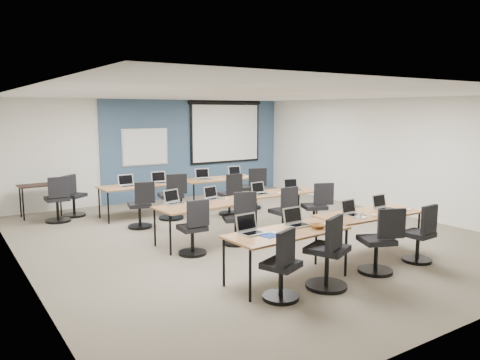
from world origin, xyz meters
TOP-DOWN VIEW (x-y plane):
  - floor at (0.00, 0.00)m, footprint 8.00×9.00m
  - ceiling at (0.00, 0.00)m, footprint 8.00×9.00m
  - wall_back at (0.00, 4.50)m, footprint 8.00×0.04m
  - wall_front at (0.00, -4.50)m, footprint 8.00×0.04m
  - wall_left at (-4.00, 0.00)m, footprint 0.04×9.00m
  - wall_right at (4.00, 0.00)m, footprint 0.04×9.00m
  - blue_accent_panel at (1.25, 4.47)m, footprint 5.50×0.04m
  - whiteboard at (-0.30, 4.43)m, footprint 1.28×0.03m
  - projector_screen at (2.20, 4.41)m, footprint 2.40×0.10m
  - training_table_front_left at (-0.94, -2.30)m, footprint 1.82×0.76m
  - training_table_front_right at (0.95, -2.13)m, footprint 1.86×0.78m
  - training_table_mid_left at (-0.94, 0.03)m, footprint 1.84×0.77m
  - training_table_mid_right at (0.97, 0.31)m, footprint 1.71×0.71m
  - training_table_back_left at (-1.11, 2.76)m, footprint 1.84×0.77m
  - training_table_back_right at (0.92, 2.69)m, footprint 1.88×0.78m
  - laptop_0 at (-1.43, -2.10)m, footprint 0.35×0.29m
  - mouse_0 at (-1.17, -2.30)m, footprint 0.06×0.09m
  - task_chair_0 at (-1.43, -2.81)m, footprint 0.50×0.47m
  - laptop_1 at (-0.60, -2.11)m, footprint 0.34×0.29m
  - mouse_1 at (-0.26, -2.33)m, footprint 0.06×0.09m
  - task_chair_1 at (-0.66, -2.84)m, footprint 0.61×0.57m
  - laptop_2 at (0.60, -2.08)m, footprint 0.32×0.27m
  - mouse_2 at (0.84, -2.32)m, footprint 0.07×0.11m
  - task_chair_2 at (0.43, -2.80)m, footprint 0.55×0.52m
  - laptop_3 at (1.38, -2.05)m, footprint 0.32×0.27m
  - mouse_3 at (1.66, -2.36)m, footprint 0.08×0.11m
  - task_chair_3 at (1.37, -2.83)m, footprint 0.47×0.47m
  - laptop_4 at (-1.42, 0.37)m, footprint 0.33×0.28m
  - mouse_4 at (-1.25, 0.18)m, footprint 0.07×0.10m
  - task_chair_4 at (-1.46, -0.50)m, footprint 0.47×0.47m
  - laptop_5 at (-0.60, 0.37)m, footprint 0.31×0.26m
  - mouse_5 at (-0.40, 0.18)m, footprint 0.07×0.10m
  - task_chair_5 at (-0.50, -0.38)m, footprint 0.53×0.50m
  - laptop_6 at (0.47, 0.29)m, footprint 0.32×0.27m
  - mouse_6 at (0.83, 0.13)m, footprint 0.08×0.11m
  - task_chair_6 at (0.60, -0.35)m, footprint 0.48×0.48m
  - laptop_7 at (1.35, 0.32)m, footprint 0.31×0.27m
  - mouse_7 at (1.76, 0.11)m, footprint 0.09×0.11m
  - task_chair_7 at (1.38, -0.40)m, footprint 0.53×0.50m
  - laptop_8 at (-1.44, 2.72)m, footprint 0.35×0.30m
  - mouse_8 at (-1.18, 2.48)m, footprint 0.07×0.11m
  - task_chair_8 at (-1.51, 1.73)m, footprint 0.50×0.50m
  - laptop_9 at (-0.62, 2.78)m, footprint 0.35×0.30m
  - mouse_9 at (-0.32, 2.44)m, footprint 0.06×0.09m
  - task_chair_9 at (-0.64, 2.09)m, footprint 0.56×0.56m
  - laptop_10 at (0.53, 2.74)m, footprint 0.35×0.30m
  - mouse_10 at (0.83, 2.45)m, footprint 0.08×0.11m
  - task_chair_10 at (0.68, 1.74)m, footprint 0.50×0.50m
  - laptop_11 at (1.47, 2.72)m, footprint 0.35×0.30m
  - mouse_11 at (1.58, 2.46)m, footprint 0.06×0.10m
  - task_chair_11 at (1.50, 2.06)m, footprint 0.57×0.55m
  - blue_mousepad at (-1.28, -2.36)m, footprint 0.28×0.25m
  - snack_bowl at (-0.45, -2.40)m, footprint 0.26×0.26m
  - snack_plate at (0.58, -2.29)m, footprint 0.18×0.18m
  - coffee_cup at (0.54, -2.29)m, footprint 0.08×0.08m
  - utility_table at (-3.04, 3.98)m, footprint 0.91×0.51m
  - spare_chair_a at (-2.42, 3.58)m, footprint 0.57×0.50m
  - spare_chair_b at (-2.83, 3.21)m, footprint 0.54×0.54m

SIDE VIEW (x-z plane):
  - floor at x=0.00m, z-range -0.01..0.01m
  - task_chair_3 at x=1.37m, z-range -0.09..0.87m
  - task_chair_0 at x=-1.43m, z-range -0.09..0.87m
  - task_chair_4 at x=-1.46m, z-range -0.09..0.87m
  - task_chair_6 at x=0.60m, z-range -0.09..0.88m
  - task_chair_8 at x=-1.51m, z-range -0.09..0.89m
  - task_chair_10 at x=0.68m, z-range -0.09..0.89m
  - task_chair_5 at x=-0.50m, z-range -0.09..0.90m
  - task_chair_7 at x=1.38m, z-range -0.09..0.90m
  - spare_chair_a at x=-2.42m, z-range -0.09..0.90m
  - task_chair_2 at x=0.43m, z-range -0.09..0.91m
  - spare_chair_b at x=-2.83m, z-range -0.09..0.93m
  - task_chair_11 at x=1.50m, z-range -0.09..0.94m
  - task_chair_9 at x=-0.64m, z-range -0.09..0.95m
  - task_chair_1 at x=-0.66m, z-range -0.09..0.96m
  - utility_table at x=-3.04m, z-range 0.28..1.03m
  - training_table_mid_right at x=0.97m, z-range 0.32..1.05m
  - training_table_front_left at x=-0.94m, z-range 0.32..1.05m
  - training_table_back_left at x=-1.11m, z-range 0.32..1.05m
  - training_table_mid_left at x=-0.94m, z-range 0.32..1.05m
  - training_table_front_right at x=0.95m, z-range 0.32..1.05m
  - training_table_back_right at x=0.92m, z-range 0.32..1.05m
  - blue_mousepad at x=-1.28m, z-range 0.73..0.74m
  - snack_plate at x=0.58m, z-range 0.73..0.74m
  - mouse_9 at x=-0.32m, z-range 0.73..0.76m
  - mouse_1 at x=-0.26m, z-range 0.73..0.76m
  - mouse_0 at x=-1.17m, z-range 0.73..0.76m
  - mouse_7 at x=1.76m, z-range 0.73..0.76m
  - mouse_4 at x=-1.25m, z-range 0.73..0.76m
  - mouse_6 at x=0.83m, z-range 0.73..0.76m
  - mouse_11 at x=1.58m, z-range 0.72..0.76m
  - mouse_10 at x=0.83m, z-range 0.72..0.76m
  - mouse_5 at x=-0.40m, z-range 0.72..0.76m
  - mouse_3 at x=1.66m, z-range 0.72..0.76m
  - mouse_8 at x=-1.18m, z-range 0.72..0.76m
  - mouse_2 at x=0.84m, z-range 0.72..0.76m
  - snack_bowl at x=-0.45m, z-range 0.73..0.78m
  - coffee_cup at x=0.54m, z-range 0.74..0.81m
  - laptop_5 at x=-0.60m, z-range 0.67..0.91m
  - laptop_7 at x=1.35m, z-range 0.67..0.91m
  - laptop_6 at x=0.47m, z-range 0.67..0.91m
  - laptop_2 at x=0.60m, z-range 0.67..0.91m
  - laptop_3 at x=1.38m, z-range 0.67..0.91m
  - laptop_4 at x=-1.42m, z-range 0.67..0.92m
  - laptop_1 at x=-0.60m, z-range 0.66..0.92m
  - laptop_0 at x=-1.43m, z-range 0.66..0.93m
  - laptop_10 at x=0.53m, z-range 0.66..0.93m
  - laptop_11 at x=1.47m, z-range 0.66..0.93m
  - laptop_8 at x=-1.44m, z-range 0.66..0.93m
  - laptop_9 at x=-0.62m, z-range 0.66..0.93m
  - wall_back at x=0.00m, z-range 0.00..2.70m
  - wall_front at x=0.00m, z-range 0.00..2.70m
  - wall_left at x=-4.00m, z-range 0.00..2.70m
  - wall_right at x=4.00m, z-range 0.00..2.70m
  - blue_accent_panel at x=1.25m, z-range 0.00..2.70m
  - whiteboard at x=-0.30m, z-range 0.96..1.94m
  - projector_screen at x=2.20m, z-range 0.98..2.80m
  - ceiling at x=0.00m, z-range 2.69..2.71m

